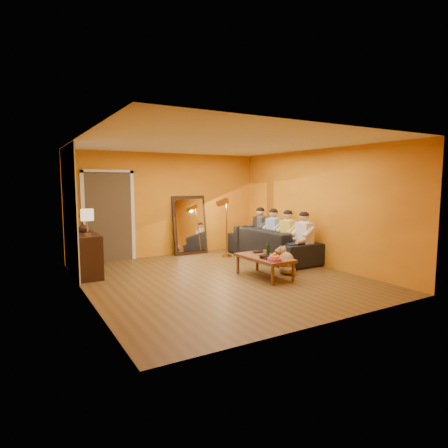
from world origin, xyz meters
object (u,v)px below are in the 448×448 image
table_lamp (87,222)px  person_far_right (261,231)px  wine_bottle (268,249)px  sideboard (86,255)px  floor_lamp (227,228)px  dog (286,260)px  tumbler (266,252)px  sofa (272,244)px  person_far_left (304,239)px  laptop (261,252)px  vase (83,227)px  coffee_table (264,267)px  person_mid_right (274,233)px  person_mid_left (288,236)px  mirror_frame (190,225)px

table_lamp → person_far_right: (4.37, 0.41, -0.49)m
wine_bottle → table_lamp: bearing=151.3°
sideboard → floor_lamp: size_ratio=0.82×
dog → person_far_right: size_ratio=0.48×
floor_lamp → tumbler: 2.05m
dog → wine_bottle: size_ratio=1.88×
sofa → person_far_left: person_far_left is taller
laptop → sofa: bearing=38.9°
tumbler → person_far_left: bearing=11.6°
vase → coffee_table: bearing=-35.8°
sofa → floor_lamp: 1.18m
table_lamp → person_far_left: (4.37, -1.24, -0.49)m
sideboard → vase: vase is taller
laptop → person_mid_right: bearing=38.3°
floor_lamp → dog: 2.17m
sofa → person_far_left: (0.13, -1.00, 0.24)m
coffee_table → person_mid_left: (1.37, 0.93, 0.40)m
person_far_left → coffee_table: bearing=-164.6°
tumbler → laptop: tumbler is taller
table_lamp → sofa: bearing=-3.3°
table_lamp → wine_bottle: table_lamp is taller
mirror_frame → laptop: bearing=-81.6°
sideboard → person_far_right: size_ratio=0.97×
person_far_left → person_mid_right: size_ratio=1.00×
sofa → tumbler: (-1.12, -1.26, 0.09)m
person_mid_left → vase: (-4.37, 1.24, 0.34)m
sideboard → vase: (0.00, 0.25, 0.53)m
person_far_left → vase: (-4.37, 1.79, 0.34)m
coffee_table → person_far_left: person_far_left is taller
coffee_table → tumbler: 0.31m
floor_lamp → tumbler: bearing=-86.7°
person_far_right → table_lamp: bearing=-174.7°
mirror_frame → sofa: mirror_frame is taller
tumbler → sofa: bearing=48.4°
person_mid_right → person_far_left: bearing=-90.0°
table_lamp → person_mid_left: bearing=-9.0°
person_far_left → person_mid_left: same height
person_mid_left → wine_bottle: (-1.32, -0.98, -0.03)m
person_mid_left → person_far_right: bearing=90.0°
mirror_frame → sideboard: 3.01m
person_mid_left → dog: bearing=-131.6°
floor_lamp → laptop: bearing=-85.8°
floor_lamp → person_mid_left: size_ratio=1.18×
dog → person_mid_right: size_ratio=0.48×
laptop → vase: bearing=145.0°
vase → laptop: bearing=-29.8°
laptop → mirror_frame: bearing=93.2°
floor_lamp → coffee_table: bearing=-89.4°
person_mid_right → person_far_right: bearing=90.0°
laptop → vase: 3.70m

